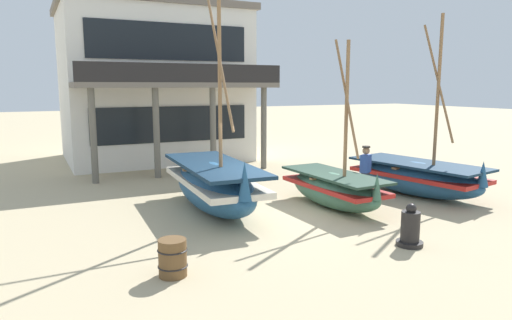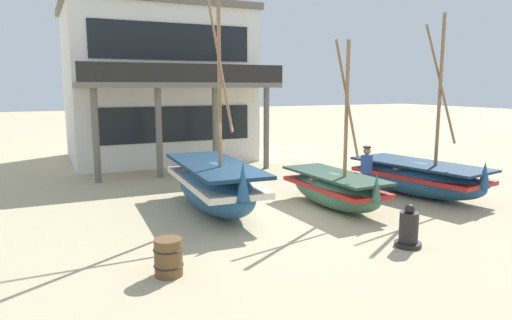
# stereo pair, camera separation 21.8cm
# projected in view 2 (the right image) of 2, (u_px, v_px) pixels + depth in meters

# --- Properties ---
(ground_plane) EXTENTS (120.00, 120.00, 0.00)m
(ground_plane) POSITION_uv_depth(u_px,v_px,m) (272.00, 217.00, 12.38)
(ground_plane) COLOR tan
(fishing_boat_near_left) EXTENTS (1.95, 4.93, 6.03)m
(fishing_boat_near_left) POSITION_uv_depth(u_px,v_px,m) (214.00, 184.00, 12.94)
(fishing_boat_near_left) COLOR #23517A
(fishing_boat_near_left) RESTS_ON ground
(fishing_boat_centre_large) EXTENTS (2.48, 4.60, 5.58)m
(fishing_boat_centre_large) POSITION_uv_depth(u_px,v_px,m) (420.00, 177.00, 14.69)
(fishing_boat_centre_large) COLOR #23517A
(fishing_boat_centre_large) RESTS_ON ground
(fishing_boat_far_right) EXTENTS (1.48, 3.72, 4.74)m
(fishing_boat_far_right) POSITION_uv_depth(u_px,v_px,m) (335.00, 188.00, 13.25)
(fishing_boat_far_right) COLOR #427056
(fishing_boat_far_right) RESTS_ON ground
(fisherman_by_hull) EXTENTS (0.42, 0.36, 1.68)m
(fisherman_by_hull) POSITION_uv_depth(u_px,v_px,m) (366.00, 174.00, 13.96)
(fisherman_by_hull) COLOR #33333D
(fisherman_by_hull) RESTS_ON ground
(capstan_winch) EXTENTS (0.58, 0.58, 0.95)m
(capstan_winch) POSITION_uv_depth(u_px,v_px,m) (409.00, 230.00, 10.04)
(capstan_winch) COLOR black
(capstan_winch) RESTS_ON ground
(wooden_barrel) EXTENTS (0.56, 0.56, 0.70)m
(wooden_barrel) POSITION_uv_depth(u_px,v_px,m) (168.00, 257.00, 8.51)
(wooden_barrel) COLOR brown
(wooden_barrel) RESTS_ON ground
(harbor_building_main) EXTENTS (8.27, 8.49, 7.10)m
(harbor_building_main) POSITION_uv_depth(u_px,v_px,m) (157.00, 84.00, 22.01)
(harbor_building_main) COLOR white
(harbor_building_main) RESTS_ON ground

